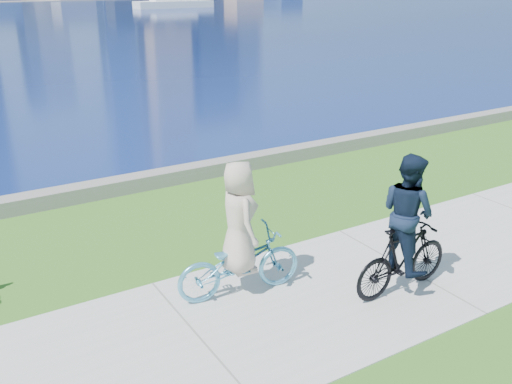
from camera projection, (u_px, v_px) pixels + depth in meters
ground at (198, 337)px, 8.12m from camera, size 320.00×320.00×0.00m
concrete_path at (198, 337)px, 8.11m from camera, size 80.00×3.50×0.02m
seawall at (79, 193)px, 13.00m from camera, size 90.00×0.50×0.35m
ferry_far at (174, 3)px, 89.40m from camera, size 12.33×3.52×1.67m
cyclist_woman at (239, 247)px, 8.93m from camera, size 0.99×2.14×2.23m
cyclist_man at (405, 236)px, 8.95m from camera, size 0.72×1.93×2.32m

